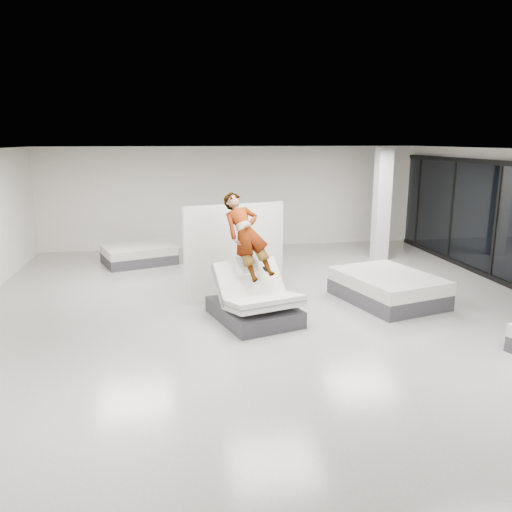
% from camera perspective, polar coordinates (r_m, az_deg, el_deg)
% --- Properties ---
extents(room, '(14.00, 14.04, 3.20)m').
position_cam_1_polar(room, '(9.24, 2.32, 1.91)').
color(room, '#B2AFA8').
rests_on(room, ground).
extents(hero_bed, '(1.78, 2.07, 1.19)m').
position_cam_1_polar(hero_bed, '(9.60, -0.15, -5.38)').
color(hero_bed, '#39393E').
rests_on(hero_bed, floor).
extents(person, '(1.16, 1.92, 1.29)m').
position_cam_1_polar(person, '(9.66, -1.05, 0.16)').
color(person, slate).
rests_on(person, hero_bed).
extents(remote, '(0.09, 0.15, 0.08)m').
position_cam_1_polar(remote, '(9.50, 1.06, -1.52)').
color(remote, black).
rests_on(remote, person).
extents(divider_panel, '(2.23, 0.71, 2.07)m').
position_cam_1_polar(divider_panel, '(10.78, -2.43, 0.48)').
color(divider_panel, silver).
rests_on(divider_panel, floor).
extents(flat_bed_right_far, '(2.16, 2.54, 0.60)m').
position_cam_1_polar(flat_bed_right_far, '(11.09, 14.79, -3.52)').
color(flat_bed_right_far, '#39393E').
rests_on(flat_bed_right_far, floor).
extents(flat_bed_left_far, '(2.22, 1.93, 0.51)m').
position_cam_1_polar(flat_bed_left_far, '(14.39, -13.24, 0.18)').
color(flat_bed_left_far, '#39393E').
rests_on(flat_bed_left_far, floor).
extents(column, '(0.40, 0.40, 3.20)m').
position_cam_1_polar(column, '(14.71, 14.17, 5.73)').
color(column, silver).
rests_on(column, floor).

